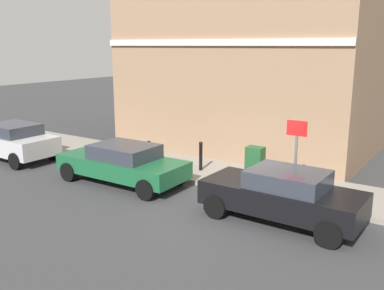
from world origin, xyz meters
TOP-DOWN VIEW (x-y plane):
  - ground at (0.00, 0.00)m, footprint 80.00×80.00m
  - sidewalk at (1.88, 6.00)m, footprint 2.65×30.00m
  - corner_building at (6.72, 3.08)m, footprint 7.14×10.16m
  - car_black at (-0.65, -1.41)m, footprint 1.84×4.13m
  - car_green at (-0.59, 4.19)m, footprint 1.91×4.45m
  - car_silver at (-0.77, 10.00)m, footprint 1.88×4.04m
  - utility_cabinet at (1.60, 0.46)m, footprint 0.46×0.61m
  - bollard_near_cabinet at (1.70, 2.61)m, footprint 0.14×0.14m
  - bollard_far_kerb at (0.80, 4.21)m, footprint 0.14×0.14m
  - street_sign at (0.89, -1.14)m, footprint 0.08×0.60m

SIDE VIEW (x-z plane):
  - ground at x=0.00m, z-range 0.00..0.00m
  - sidewalk at x=1.88m, z-range 0.00..0.15m
  - utility_cabinet at x=1.60m, z-range 0.11..1.26m
  - car_green at x=-0.59m, z-range 0.04..1.36m
  - bollard_near_cabinet at x=1.70m, z-range 0.19..1.22m
  - bollard_far_kerb at x=0.80m, z-range 0.19..1.22m
  - car_black at x=-0.65m, z-range 0.03..1.43m
  - car_silver at x=-0.77m, z-range 0.04..1.49m
  - street_sign at x=0.89m, z-range 0.51..2.81m
  - corner_building at x=6.72m, z-range 0.00..7.56m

